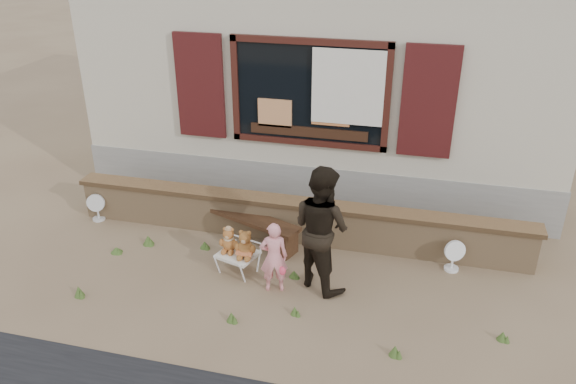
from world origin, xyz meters
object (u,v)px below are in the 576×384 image
(folding_chair, at_px, (238,255))
(teddy_bear_left, at_px, (229,239))
(teddy_bear_right, at_px, (245,243))
(adult, at_px, (321,228))
(bench, at_px, (251,223))
(child, at_px, (274,257))

(folding_chair, height_order, teddy_bear_left, teddy_bear_left)
(teddy_bear_right, bearing_deg, adult, 20.24)
(folding_chair, relative_size, teddy_bear_left, 1.65)
(bench, height_order, child, child)
(teddy_bear_left, height_order, adult, adult)
(bench, xyz_separation_m, teddy_bear_right, (0.22, -0.90, 0.21))
(folding_chair, bearing_deg, teddy_bear_right, -0.00)
(bench, xyz_separation_m, teddy_bear_left, (-0.05, -0.82, 0.19))
(teddy_bear_left, bearing_deg, adult, 15.96)
(teddy_bear_left, xyz_separation_m, child, (0.73, -0.30, 0.01))
(child, distance_m, adult, 0.73)
(bench, relative_size, teddy_bear_right, 4.07)
(folding_chair, distance_m, teddy_bear_left, 0.26)
(bench, distance_m, child, 1.33)
(bench, bearing_deg, teddy_bear_left, -72.41)
(bench, height_order, teddy_bear_right, teddy_bear_right)
(teddy_bear_left, relative_size, teddy_bear_right, 0.91)
(teddy_bear_right, xyz_separation_m, child, (0.46, -0.22, -0.01))
(bench, relative_size, child, 1.65)
(folding_chair, xyz_separation_m, teddy_bear_left, (-0.13, 0.04, 0.22))
(folding_chair, xyz_separation_m, teddy_bear_right, (0.13, -0.04, 0.24))
(teddy_bear_right, distance_m, child, 0.51)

